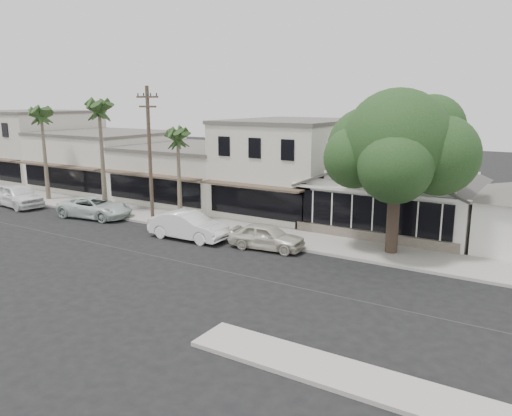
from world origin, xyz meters
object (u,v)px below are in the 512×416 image
Objects in this scene: utility_pole at (150,152)px; car_4 at (17,196)px; car_0 at (267,236)px; car_2 at (95,207)px; car_1 at (188,226)px; shade_tree at (397,147)px.

utility_pole is 1.73× the size of car_4.
car_0 is 0.79× the size of car_2.
car_1 is at bearing -83.95° from car_4.
car_0 is at bearing -82.04° from car_4.
car_0 is at bearing -98.54° from car_2.
car_1 is 0.57× the size of shade_tree.
utility_pole is 1.81× the size of car_1.
shade_tree reaches higher than car_4.
car_1 is 17.11m from car_4.
shade_tree reaches higher than car_0.
car_1 is at bearing -20.26° from utility_pole.
car_4 is 28.84m from shade_tree.
shade_tree is at bearing -90.15° from car_2.
car_0 is (9.44, -0.94, -4.06)m from utility_pole.
car_2 is at bearing -172.15° from shade_tree.
utility_pole is 13.35m from car_4.
car_1 reaches higher than car_2.
utility_pole is at bearing 77.56° from car_0.
car_1 is at bearing -161.93° from shade_tree.
car_0 is 14.11m from car_2.
utility_pole is 1.03× the size of shade_tree.
utility_pole is 2.11× the size of car_0.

